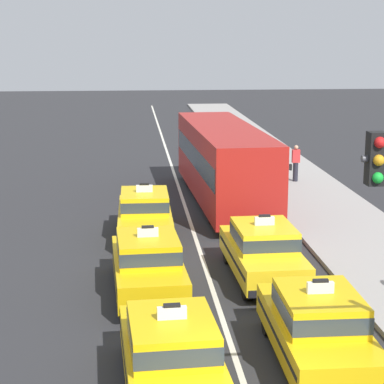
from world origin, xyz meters
name	(u,v)px	position (x,y,z in m)	size (l,w,h in m)	color
lane_stripe_left_right	(181,194)	(0.00, 20.00, 0.00)	(0.14, 80.00, 0.01)	silver
sidewalk_curb	(337,218)	(5.60, 15.00, 0.07)	(4.00, 90.00, 0.15)	#9E9993
taxi_left_nearest	(172,355)	(-1.48, 2.30, 0.88)	(2.05, 4.65, 1.96)	black
taxi_left_second	(148,263)	(-1.79, 7.85, 0.88)	(2.03, 4.64, 1.96)	black
taxi_left_third	(145,213)	(-1.75, 13.29, 0.88)	(1.85, 4.57, 1.96)	black
taxi_right_nearest	(317,326)	(1.68, 3.37, 0.88)	(1.85, 4.57, 1.96)	black
taxi_right_second	(263,250)	(1.53, 8.72, 0.88)	(1.93, 4.61, 1.96)	black
bus_right_third	(223,160)	(1.66, 18.26, 1.82)	(2.99, 11.30, 3.22)	black
pedestrian_near_crosswalk	(295,163)	(5.54, 21.61, 1.01)	(0.47, 0.24, 1.72)	#23232D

